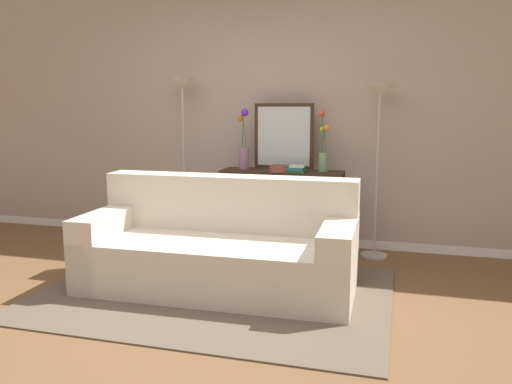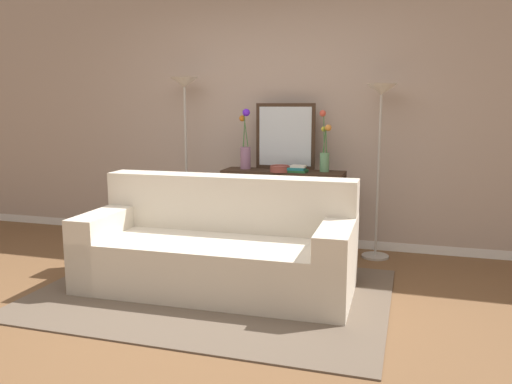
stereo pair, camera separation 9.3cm
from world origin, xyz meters
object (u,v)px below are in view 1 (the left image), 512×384
object	(u,v)px
console_table	(282,197)
floor_lamp_right	(379,122)
vase_tall_flowers	(244,147)
book_stack	(296,169)
couch	(220,250)
book_row_under_console	(246,243)
wall_mirror	(284,136)
fruit_bowl	(279,169)
vase_short_flowers	(323,151)
floor_lamp_left	(183,114)

from	to	relation	value
console_table	floor_lamp_right	xyz separation A→B (m)	(0.91, 0.06, 0.74)
vase_tall_flowers	book_stack	size ratio (longest dim) A/B	3.25
couch	book_row_under_console	xyz separation A→B (m)	(-0.14, 1.16, -0.26)
wall_mirror	fruit_bowl	distance (m)	0.38
vase_short_flowers	vase_tall_flowers	bearing A→B (deg)	179.84
console_table	vase_tall_flowers	size ratio (longest dim) A/B	2.00
floor_lamp_left	vase_tall_flowers	world-z (taller)	floor_lamp_left
floor_lamp_right	wall_mirror	world-z (taller)	floor_lamp_right
wall_mirror	fruit_bowl	xyz separation A→B (m)	(0.01, -0.24, -0.30)
fruit_bowl	vase_tall_flowers	bearing A→B (deg)	161.11
couch	wall_mirror	xyz separation A→B (m)	(0.22, 1.30, 0.84)
console_table	floor_lamp_left	size ratio (longest dim) A/B	0.69
vase_tall_flowers	book_stack	xyz separation A→B (m)	(0.57, -0.11, -0.19)
vase_tall_flowers	fruit_bowl	world-z (taller)	vase_tall_flowers
floor_lamp_right	floor_lamp_left	bearing A→B (deg)	180.00
floor_lamp_right	vase_short_flowers	xyz separation A→B (m)	(-0.51, -0.02, -0.28)
vase_tall_flowers	book_row_under_console	size ratio (longest dim) A/B	2.59
console_table	book_row_under_console	world-z (taller)	console_table
couch	floor_lamp_right	bearing A→B (deg)	46.47
floor_lamp_left	floor_lamp_right	distance (m)	1.98
fruit_bowl	book_row_under_console	world-z (taller)	fruit_bowl
book_stack	book_row_under_console	distance (m)	0.97
floor_lamp_right	fruit_bowl	bearing A→B (deg)	-170.30
floor_lamp_left	console_table	bearing A→B (deg)	-2.95
wall_mirror	book_row_under_console	distance (m)	1.16
floor_lamp_right	vase_short_flowers	size ratio (longest dim) A/B	2.79
floor_lamp_left	book_row_under_console	distance (m)	1.49
couch	fruit_bowl	size ratio (longest dim) A/B	11.20
vase_short_flowers	book_row_under_console	world-z (taller)	vase_short_flowers
couch	book_stack	size ratio (longest dim) A/B	11.64
floor_lamp_right	vase_short_flowers	distance (m)	0.58
console_table	book_stack	distance (m)	0.34
floor_lamp_right	fruit_bowl	distance (m)	1.04
floor_lamp_left	wall_mirror	distance (m)	1.08
wall_mirror	console_table	bearing A→B (deg)	-83.43
couch	vase_tall_flowers	xyz separation A→B (m)	(-0.17, 1.19, 0.73)
floor_lamp_right	couch	bearing A→B (deg)	-133.53
fruit_bowl	console_table	bearing A→B (deg)	86.32
couch	floor_lamp_left	distance (m)	1.81
console_table	book_row_under_console	distance (m)	0.63
console_table	book_stack	bearing A→B (deg)	-25.17
floor_lamp_left	fruit_bowl	xyz separation A→B (m)	(1.06, -0.16, -0.52)
couch	book_row_under_console	world-z (taller)	couch
vase_short_flowers	book_stack	world-z (taller)	vase_short_flowers
console_table	floor_lamp_right	distance (m)	1.18
book_row_under_console	console_table	bearing A→B (deg)	-0.00
vase_tall_flowers	fruit_bowl	size ratio (longest dim) A/B	3.13
book_stack	vase_tall_flowers	bearing A→B (deg)	169.05
floor_lamp_right	book_row_under_console	size ratio (longest dim) A/B	7.10
vase_short_flowers	book_row_under_console	size ratio (longest dim) A/B	2.54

